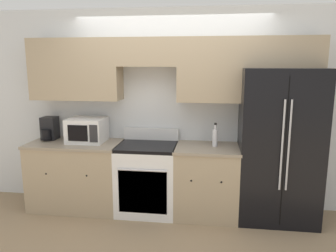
{
  "coord_description": "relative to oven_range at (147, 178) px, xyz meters",
  "views": [
    {
      "loc": [
        0.53,
        -3.63,
        1.91
      ],
      "look_at": [
        0.0,
        0.31,
        1.14
      ],
      "focal_mm": 35.0,
      "sensor_mm": 36.0,
      "label": 1
    }
  ],
  "objects": [
    {
      "name": "wall_back",
      "position": [
        0.28,
        0.27,
        1.07
      ],
      "size": [
        8.0,
        0.39,
        2.6
      ],
      "color": "silver",
      "rests_on": "ground_plane"
    },
    {
      "name": "refrigerator",
      "position": [
        1.61,
        0.04,
        0.48
      ],
      "size": [
        0.93,
        0.72,
        1.85
      ],
      "color": "black",
      "rests_on": "ground_plane"
    },
    {
      "name": "oven_range",
      "position": [
        0.0,
        0.0,
        0.0
      ],
      "size": [
        0.74,
        0.65,
        1.05
      ],
      "color": "white",
      "rests_on": "ground_plane"
    },
    {
      "name": "microwave",
      "position": [
        -0.81,
        0.07,
        0.6
      ],
      "size": [
        0.47,
        0.42,
        0.31
      ],
      "color": "white",
      "rests_on": "lower_cabinets_left"
    },
    {
      "name": "paper_towel_holder",
      "position": [
        -1.36,
        0.12,
        0.58
      ],
      "size": [
        0.19,
        0.27,
        0.31
      ],
      "color": "black",
      "rests_on": "lower_cabinets_left"
    },
    {
      "name": "lower_cabinets_right",
      "position": [
        0.76,
        -0.0,
        -0.0
      ],
      "size": [
        0.8,
        0.64,
        0.89
      ],
      "color": "tan",
      "rests_on": "ground_plane"
    },
    {
      "name": "ground_plane",
      "position": [
        0.27,
        -0.31,
        -0.45
      ],
      "size": [
        12.0,
        12.0,
        0.0
      ],
      "primitive_type": "plane",
      "color": "#937A5B"
    },
    {
      "name": "bottle",
      "position": [
        0.85,
        0.04,
        0.56
      ],
      "size": [
        0.07,
        0.07,
        0.3
      ],
      "color": "silver",
      "rests_on": "lower_cabinets_right"
    },
    {
      "name": "lower_cabinets_left",
      "position": [
        -0.96,
        -0.0,
        -0.0
      ],
      "size": [
        1.19,
        0.64,
        0.89
      ],
      "color": "tan",
      "rests_on": "ground_plane"
    }
  ]
}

